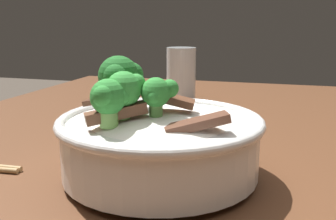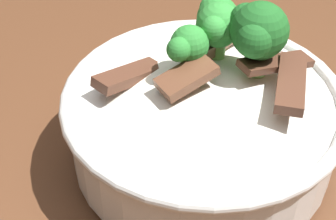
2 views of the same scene
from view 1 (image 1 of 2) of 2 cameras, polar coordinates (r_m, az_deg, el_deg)
name	(u,v)px [view 1 (image 1 of 2)]	position (r m, az deg, el deg)	size (l,w,h in m)	color
dining_table	(188,213)	(0.58, 2.98, -14.69)	(1.40, 1.04, 0.76)	#56331E
rice_bowl	(158,137)	(0.46, -1.43, -3.92)	(0.24, 0.24, 0.15)	white
drinking_glass	(181,78)	(0.93, 1.91, 4.72)	(0.07, 0.07, 0.12)	white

